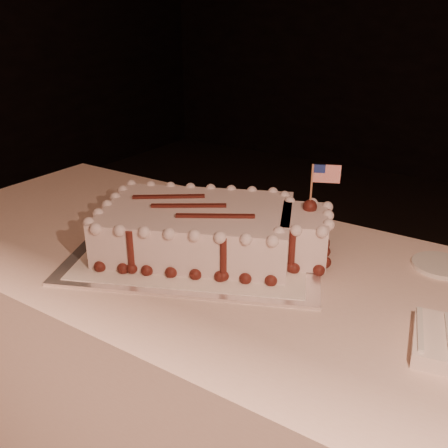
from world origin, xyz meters
The scene contains 5 objects.
banquet_table centered at (0.00, 0.60, 0.38)m, with size 2.40×0.80×0.75m, color beige.
cake_board centered at (-0.33, 0.61, 0.75)m, with size 0.62×0.47×0.01m, color white.
doily centered at (-0.33, 0.61, 0.76)m, with size 0.56×0.42×0.00m, color white.
sheet_cake centered at (-0.30, 0.62, 0.82)m, with size 0.62×0.48×0.23m.
side_plate centered at (0.22, 0.86, 0.76)m, with size 0.13×0.13×0.01m, color white.
Camera 1 is at (0.36, -0.33, 1.33)m, focal length 40.00 mm.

